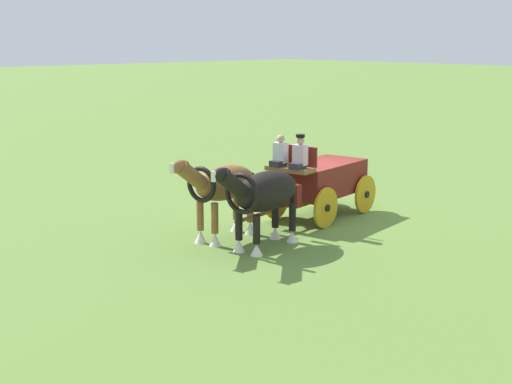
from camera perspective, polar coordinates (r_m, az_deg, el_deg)
ground_plane at (r=21.46m, az=5.10°, el=-1.85°), size 220.00×220.00×0.00m
show_wagon at (r=21.07m, az=4.88°, el=0.96°), size 5.70×2.27×2.58m
draft_horse_near at (r=17.81m, az=0.56°, el=-0.15°), size 3.16×1.32×2.24m
draft_horse_off at (r=18.59m, az=-2.68°, el=0.44°), size 3.08×1.22×2.28m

